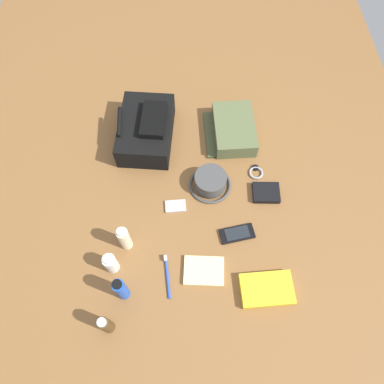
% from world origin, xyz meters
% --- Properties ---
extents(ground_plane, '(2.64, 2.02, 0.02)m').
position_xyz_m(ground_plane, '(0.00, 0.00, -0.01)').
color(ground_plane, brown).
rests_on(ground_plane, ground).
extents(backpack, '(0.35, 0.26, 0.14)m').
position_xyz_m(backpack, '(0.31, 0.18, 0.06)').
color(backpack, black).
rests_on(backpack, ground_plane).
extents(toiletry_pouch, '(0.26, 0.22, 0.08)m').
position_xyz_m(toiletry_pouch, '(0.30, -0.20, 0.04)').
color(toiletry_pouch, '#56603D').
rests_on(toiletry_pouch, ground_plane).
extents(bucket_hat, '(0.18, 0.18, 0.07)m').
position_xyz_m(bucket_hat, '(0.05, -0.08, 0.03)').
color(bucket_hat, '#444444').
rests_on(bucket_hat, ground_plane).
extents(cologne_bottle, '(0.04, 0.04, 0.14)m').
position_xyz_m(cologne_bottle, '(-0.50, 0.32, 0.07)').
color(cologne_bottle, '#473319').
rests_on(cologne_bottle, ground_plane).
extents(deodorant_spray, '(0.04, 0.04, 0.16)m').
position_xyz_m(deodorant_spray, '(-0.38, 0.27, 0.08)').
color(deodorant_spray, blue).
rests_on(deodorant_spray, ground_plane).
extents(toothpaste_tube, '(0.05, 0.05, 0.11)m').
position_xyz_m(toothpaste_tube, '(-0.28, 0.32, 0.05)').
color(toothpaste_tube, white).
rests_on(toothpaste_tube, ground_plane).
extents(lotion_bottle, '(0.04, 0.04, 0.15)m').
position_xyz_m(lotion_bottle, '(-0.19, 0.26, 0.07)').
color(lotion_bottle, beige).
rests_on(lotion_bottle, ground_plane).
extents(paperback_novel, '(0.13, 0.19, 0.03)m').
position_xyz_m(paperback_novel, '(-0.40, -0.25, 0.01)').
color(paperback_novel, yellow).
rests_on(paperback_novel, ground_plane).
extents(cell_phone, '(0.08, 0.14, 0.01)m').
position_xyz_m(cell_phone, '(-0.18, -0.17, 0.01)').
color(cell_phone, black).
rests_on(cell_phone, ground_plane).
extents(media_player, '(0.05, 0.09, 0.01)m').
position_xyz_m(media_player, '(-0.04, 0.07, 0.01)').
color(media_player, '#B7B7BC').
rests_on(media_player, ground_plane).
extents(wristwatch, '(0.07, 0.06, 0.01)m').
position_xyz_m(wristwatch, '(0.10, -0.28, 0.01)').
color(wristwatch, '#99999E').
rests_on(wristwatch, ground_plane).
extents(toothbrush, '(0.17, 0.02, 0.02)m').
position_xyz_m(toothbrush, '(-0.32, 0.11, 0.01)').
color(toothbrush, blue).
rests_on(toothbrush, ground_plane).
extents(wallet, '(0.10, 0.12, 0.02)m').
position_xyz_m(wallet, '(-0.01, -0.31, 0.01)').
color(wallet, black).
rests_on(wallet, ground_plane).
extents(notepad, '(0.12, 0.16, 0.02)m').
position_xyz_m(notepad, '(-0.32, -0.03, 0.01)').
color(notepad, beige).
rests_on(notepad, ground_plane).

